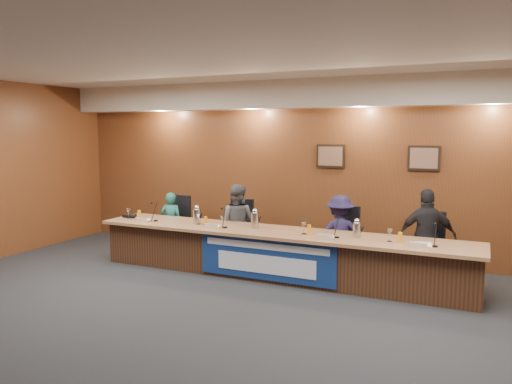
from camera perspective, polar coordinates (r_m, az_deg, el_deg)
floor at (r=6.02m, az=-6.79°, el=-15.49°), size 10.00×10.00×0.00m
ceiling at (r=5.64m, az=-7.27°, el=16.13°), size 10.00×8.00×0.04m
wall_back at (r=9.24m, az=6.17°, el=2.61°), size 10.00×0.04×3.20m
soffit at (r=9.00m, az=5.76°, el=11.10°), size 10.00×0.50×0.50m
dais_body at (r=7.95m, az=2.33°, el=-7.20°), size 6.00×0.80×0.70m
dais_top at (r=7.82m, az=2.20°, el=-4.62°), size 6.10×0.95×0.05m
banner at (r=7.58m, az=1.12°, el=-7.68°), size 2.20×0.02×0.65m
banner_text_upper at (r=7.52m, az=1.08°, el=-6.23°), size 2.00×0.01×0.10m
banner_text_lower at (r=7.58m, az=1.08°, el=-8.29°), size 1.60×0.01×0.28m
wall_photo_left at (r=9.07m, az=8.53°, el=4.08°), size 0.52×0.04×0.42m
wall_photo_right at (r=8.76m, az=18.64°, el=3.69°), size 0.52×0.04×0.42m
panelist_a at (r=9.51m, az=-9.66°, el=-3.51°), size 0.47×0.36×1.16m
panelist_b at (r=8.80m, az=-2.21°, el=-3.57°), size 0.71×0.57×1.38m
panelist_c at (r=8.15m, az=9.55°, el=-4.84°), size 0.95×0.75×1.28m
panelist_d at (r=7.90m, az=18.95°, el=-4.89°), size 0.92×0.58×1.45m
office_chair_a at (r=9.61m, az=-9.31°, el=-4.01°), size 0.53×0.53×0.08m
office_chair_b at (r=8.92m, az=-1.91°, el=-4.78°), size 0.58×0.58×0.08m
office_chair_c at (r=8.28m, az=9.71°, el=-5.81°), size 0.57×0.57×0.08m
office_chair_d at (r=8.05m, az=18.96°, el=-6.46°), size 0.53×0.53×0.08m
nameplate_a at (r=8.78m, az=-12.91°, el=-3.05°), size 0.24×0.08×0.10m
microphone_a at (r=8.80m, az=-11.39°, el=-3.23°), size 0.07×0.07×0.02m
juice_glass_a at (r=9.10m, az=-13.20°, el=-2.51°), size 0.06×0.06×0.15m
water_glass_a at (r=9.17m, az=-14.38°, el=-2.39°), size 0.08×0.08×0.18m
nameplate_b at (r=8.04m, az=-5.11°, el=-3.82°), size 0.24×0.08×0.10m
microphone_b at (r=8.05m, az=-3.55°, el=-4.05°), size 0.07×0.07×0.02m
juice_glass_b at (r=8.26m, az=-5.78°, el=-3.32°), size 0.06×0.06×0.15m
water_glass_b at (r=8.37m, az=-6.62°, el=-3.09°), size 0.08×0.08×0.18m
nameplate_c at (r=7.25m, az=7.87°, el=-5.04°), size 0.24×0.08×0.10m
microphone_c at (r=7.39m, az=9.23°, el=-5.12°), size 0.07×0.07×0.02m
juice_glass_c at (r=7.55m, az=6.09°, el=-4.31°), size 0.06×0.06×0.15m
water_glass_c at (r=7.57m, az=5.50°, el=-4.15°), size 0.08×0.08×0.18m
nameplate_d at (r=7.03m, az=18.03°, el=-5.71°), size 0.24×0.08×0.10m
microphone_d at (r=7.15m, az=19.78°, el=-5.86°), size 0.07×0.07×0.02m
juice_glass_d at (r=7.25m, az=16.13°, el=-5.02°), size 0.06×0.06×0.15m
water_glass_d at (r=7.27m, az=15.02°, el=-4.82°), size 0.08×0.08×0.18m
carafe_left at (r=8.43m, az=-6.77°, el=-2.80°), size 0.13×0.13×0.25m
carafe_mid at (r=8.00m, az=-0.11°, el=-3.26°), size 0.13×0.13×0.25m
carafe_right at (r=7.43m, az=11.45°, el=-4.31°), size 0.12×0.12×0.22m
speakerphone at (r=9.27m, az=-14.08°, el=-2.69°), size 0.32×0.32×0.05m
paper_stack at (r=7.24m, az=18.55°, el=-5.70°), size 0.26×0.33×0.01m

